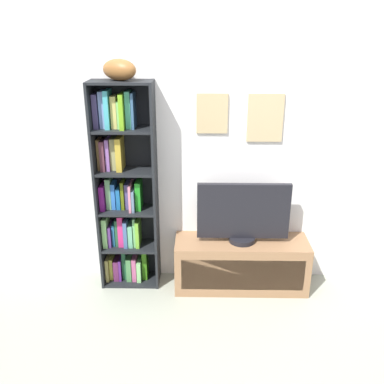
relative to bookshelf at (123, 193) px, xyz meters
name	(u,v)px	position (x,y,z in m)	size (l,w,h in m)	color
ground	(213,365)	(0.73, -1.00, -0.85)	(5.20, 5.20, 0.04)	gray
back_wall	(212,138)	(0.73, 0.13, 0.44)	(4.80, 0.08, 2.53)	white
bookshelf	(123,193)	(0.00, 0.00, 0.00)	(0.49, 0.25, 1.74)	black
football	(119,70)	(0.04, -0.03, 0.99)	(0.29, 0.16, 0.16)	brown
tv_stand	(241,264)	(0.99, -0.09, -0.61)	(1.12, 0.36, 0.44)	#8F6846
television	(243,214)	(0.99, -0.09, -0.14)	(0.75, 0.22, 0.51)	black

